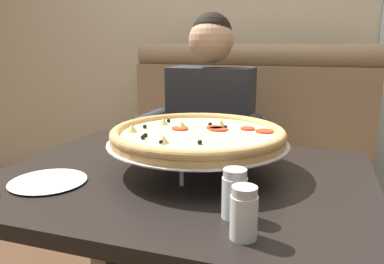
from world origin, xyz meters
name	(u,v)px	position (x,y,z in m)	size (l,w,h in m)	color
booth_bench	(239,181)	(0.00, 0.90, 0.40)	(1.37, 0.78, 1.13)	#937556
dining_table	(182,203)	(0.00, 0.00, 0.65)	(1.12, 0.87, 0.74)	black
diner_main	(205,135)	(-0.12, 0.64, 0.71)	(0.54, 0.64, 1.27)	#2D3342
pizza	(198,136)	(0.03, 0.06, 0.85)	(0.56, 0.56, 0.14)	silver
shaker_parmesan	(234,197)	(0.21, -0.24, 0.79)	(0.06, 0.06, 0.11)	white
shaker_oregano	(244,217)	(0.25, -0.32, 0.79)	(0.06, 0.06, 0.11)	white
plate_near_left	(48,179)	(-0.34, -0.19, 0.75)	(0.22, 0.22, 0.02)	white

